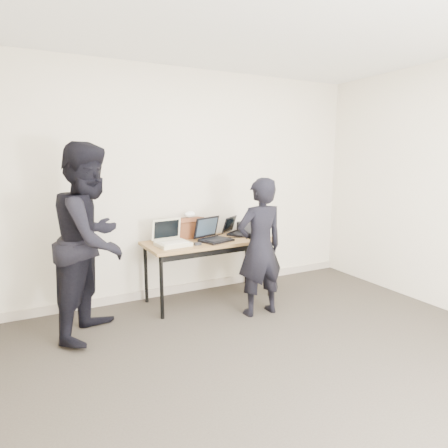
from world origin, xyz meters
TOP-DOWN VIEW (x-y plane):
  - room at (0.00, 0.00)m, footprint 4.60×4.60m
  - desk at (0.05, 1.87)m, footprint 1.53×0.71m
  - laptop_beige at (-0.43, 1.84)m, footprint 0.38×0.37m
  - laptop_center at (0.07, 1.84)m, footprint 0.43×0.43m
  - laptop_right at (0.49, 2.04)m, footprint 0.41×0.41m
  - leather_satchel at (-0.14, 2.10)m, footprint 0.37×0.19m
  - tissue at (-0.11, 2.10)m, footprint 0.14×0.11m
  - equipment_box at (0.67, 2.06)m, footprint 0.26×0.22m
  - power_brick at (-0.18, 1.70)m, footprint 0.08×0.05m
  - cables at (0.14, 1.90)m, footprint 1.15×0.44m
  - person_typist at (0.35, 1.25)m, footprint 0.54×0.35m
  - person_observer at (-1.29, 1.59)m, footprint 1.06×1.11m
  - baseboard at (0.00, 2.23)m, footprint 4.50×0.03m

SIDE VIEW (x-z plane):
  - baseboard at x=0.00m, z-range 0.00..0.10m
  - desk at x=0.05m, z-range 0.30..1.02m
  - cables at x=0.14m, z-range 0.72..0.73m
  - power_brick at x=-0.18m, z-range 0.72..0.75m
  - person_typist at x=0.35m, z-range 0.00..1.47m
  - laptop_right at x=0.49m, z-range 0.66..0.88m
  - laptop_beige at x=-0.43m, z-range 0.64..0.91m
  - laptop_center at x=0.07m, z-range 0.65..0.91m
  - equipment_box at x=0.67m, z-range 0.72..0.85m
  - leather_satchel at x=-0.14m, z-range 0.72..0.97m
  - person_observer at x=-1.29m, z-range 0.00..1.81m
  - tissue at x=-0.11m, z-range 0.97..1.04m
  - room at x=0.00m, z-range -0.05..2.75m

